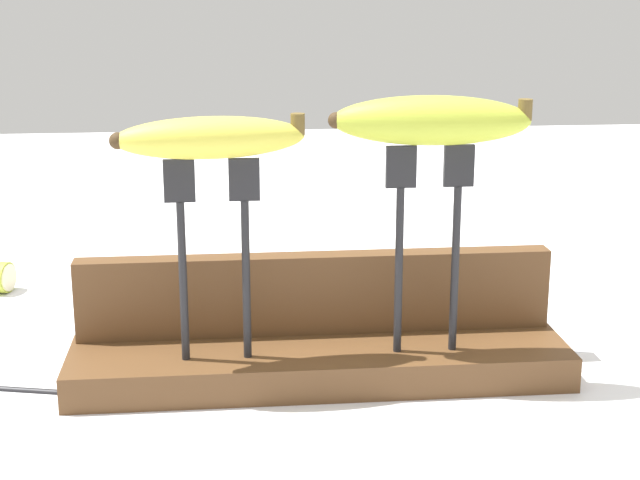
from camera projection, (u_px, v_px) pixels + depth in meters
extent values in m
plane|color=silver|center=(320.00, 380.00, 0.89)|extent=(3.00, 3.00, 0.00)
cube|color=brown|center=(320.00, 363.00, 0.88)|extent=(0.45, 0.11, 0.03)
cube|color=brown|center=(316.00, 293.00, 0.91)|extent=(0.44, 0.02, 0.08)
cylinder|color=black|center=(183.00, 282.00, 0.83)|extent=(0.01, 0.01, 0.14)
cube|color=black|center=(179.00, 181.00, 0.81)|extent=(0.03, 0.00, 0.04)
cylinder|color=black|center=(246.00, 280.00, 0.84)|extent=(0.01, 0.01, 0.14)
cube|color=black|center=(244.00, 180.00, 0.81)|extent=(0.03, 0.00, 0.04)
cylinder|color=black|center=(399.00, 271.00, 0.85)|extent=(0.01, 0.01, 0.15)
cube|color=black|center=(401.00, 167.00, 0.83)|extent=(0.03, 0.00, 0.04)
cylinder|color=black|center=(455.00, 270.00, 0.85)|extent=(0.01, 0.01, 0.15)
cube|color=black|center=(459.00, 166.00, 0.83)|extent=(0.03, 0.00, 0.04)
ellipsoid|color=#DBD147|center=(211.00, 138.00, 0.80)|extent=(0.16, 0.06, 0.04)
cylinder|color=brown|center=(298.00, 124.00, 0.82)|extent=(0.01, 0.01, 0.02)
sphere|color=#3F2D19|center=(118.00, 141.00, 0.79)|extent=(0.01, 0.01, 0.01)
ellipsoid|color=#B2C138|center=(431.00, 120.00, 0.82)|extent=(0.17, 0.06, 0.04)
cylinder|color=brown|center=(525.00, 110.00, 0.81)|extent=(0.01, 0.01, 0.02)
sphere|color=#3F2D19|center=(336.00, 120.00, 0.82)|extent=(0.01, 0.01, 0.01)
cylinder|color=black|center=(506.00, 274.00, 1.19)|extent=(0.05, 0.15, 0.01)
cube|color=black|center=(506.00, 253.00, 1.28)|extent=(0.03, 0.04, 0.01)
cylinder|color=black|center=(26.00, 387.00, 0.86)|extent=(0.12, 0.04, 0.01)
cube|color=black|center=(114.00, 392.00, 0.85)|extent=(0.04, 0.03, 0.01)
cylinder|color=beige|center=(9.00, 278.00, 1.13)|extent=(0.01, 0.03, 0.03)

